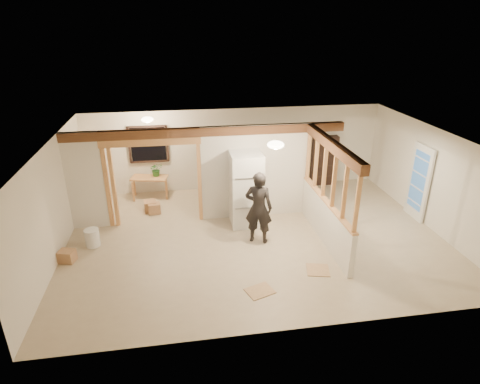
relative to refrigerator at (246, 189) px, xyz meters
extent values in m
cube|color=#BDAA8C|center=(0.11, -0.76, -0.96)|extent=(9.00, 6.50, 0.01)
cube|color=white|center=(0.11, -0.76, 1.54)|extent=(9.00, 6.50, 0.01)
cube|color=silver|center=(0.11, 2.49, 0.29)|extent=(9.00, 0.01, 2.50)
cube|color=silver|center=(0.11, -4.01, 0.29)|extent=(9.00, 0.01, 2.50)
cube|color=silver|center=(-4.39, -0.76, 0.29)|extent=(0.01, 6.50, 2.50)
cube|color=silver|center=(4.61, -0.76, 0.29)|extent=(0.01, 6.50, 2.50)
cube|color=silver|center=(-3.94, 0.44, 0.29)|extent=(0.90, 0.12, 2.50)
cube|color=silver|center=(0.31, 0.44, 0.29)|extent=(2.80, 0.12, 2.50)
cube|color=tan|center=(-2.29, 0.44, 0.14)|extent=(2.46, 0.14, 2.20)
cube|color=brown|center=(-0.89, 0.44, 1.42)|extent=(7.00, 0.18, 0.22)
cube|color=brown|center=(1.71, -1.16, 1.42)|extent=(0.18, 3.30, 0.22)
cube|color=silver|center=(1.71, -1.16, -0.46)|extent=(0.12, 3.20, 1.00)
cube|color=tan|center=(1.71, -1.16, 0.70)|extent=(0.14, 3.20, 1.32)
cube|color=black|center=(-2.49, 2.41, 0.59)|extent=(1.12, 0.10, 1.10)
cube|color=white|center=(4.53, -0.36, 0.04)|extent=(0.12, 0.86, 2.00)
ellipsoid|color=#FFEABF|center=(0.41, -1.26, 1.52)|extent=(0.36, 0.36, 0.16)
ellipsoid|color=#FFEABF|center=(-2.39, 1.54, 1.52)|extent=(0.32, 0.32, 0.14)
ellipsoid|color=#FFD88C|center=(-1.89, 0.84, 1.22)|extent=(0.07, 0.07, 0.07)
cube|color=white|center=(0.00, 0.00, 0.00)|extent=(0.79, 0.77, 1.92)
imported|color=black|center=(0.13, -0.96, -0.07)|extent=(0.76, 0.64, 1.77)
cube|color=tan|center=(-2.53, 2.08, -0.63)|extent=(1.12, 0.72, 0.65)
imported|color=#255626|center=(-2.31, 2.15, -0.10)|extent=(0.45, 0.42, 0.41)
cylinder|color=#AE110F|center=(-4.09, 0.98, -0.65)|extent=(0.60, 0.60, 0.61)
cube|color=black|center=(2.92, 2.29, -0.16)|extent=(0.79, 0.26, 1.59)
cylinder|color=white|center=(-3.75, -0.56, -0.75)|extent=(0.41, 0.41, 0.42)
cube|color=#AA7A52|center=(-2.39, 0.99, -0.82)|extent=(0.35, 0.31, 0.28)
cube|color=#AA7A52|center=(-2.50, 1.13, -0.81)|extent=(0.36, 0.36, 0.30)
cube|color=#AA7A52|center=(-4.20, -1.17, -0.82)|extent=(0.39, 0.35, 0.27)
cube|color=tan|center=(1.15, -2.38, -0.95)|extent=(0.57, 0.57, 0.02)
cube|color=tan|center=(-0.22, -2.88, -0.95)|extent=(0.63, 0.56, 0.02)
camera|label=1|loc=(-1.63, -9.20, 3.96)|focal=30.00mm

